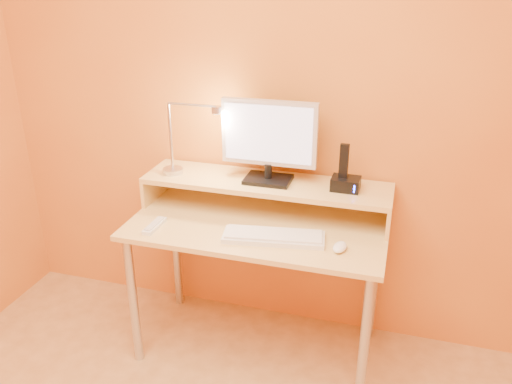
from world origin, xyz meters
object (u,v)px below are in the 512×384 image
(monitor_panel, at_px, (269,133))
(remote_control, at_px, (155,226))
(phone_dock, at_px, (346,184))
(lamp_base, at_px, (173,171))
(keyboard, at_px, (274,237))
(mouse, at_px, (340,247))

(monitor_panel, distance_m, remote_control, 0.68)
(phone_dock, bearing_deg, remote_control, -157.80)
(lamp_base, relative_size, phone_dock, 0.77)
(keyboard, height_order, mouse, mouse)
(mouse, bearing_deg, keyboard, -172.90)
(lamp_base, xyz_separation_m, keyboard, (0.58, -0.24, -0.16))
(monitor_panel, xyz_separation_m, lamp_base, (-0.48, -0.04, -0.23))
(monitor_panel, height_order, remote_control, monitor_panel)
(lamp_base, relative_size, remote_control, 0.61)
(monitor_panel, height_order, keyboard, monitor_panel)
(keyboard, xyz_separation_m, mouse, (0.29, -0.01, 0.01))
(keyboard, bearing_deg, remote_control, 175.75)
(phone_dock, distance_m, keyboard, 0.42)
(mouse, bearing_deg, lamp_base, 173.43)
(monitor_panel, relative_size, remote_control, 2.75)
(keyboard, relative_size, remote_control, 2.71)
(phone_dock, height_order, keyboard, phone_dock)
(remote_control, bearing_deg, keyboard, 5.92)
(remote_control, bearing_deg, lamp_base, 96.96)
(monitor_panel, xyz_separation_m, mouse, (0.39, -0.30, -0.38))
(remote_control, bearing_deg, mouse, 3.48)
(phone_dock, xyz_separation_m, mouse, (0.02, -0.29, -0.17))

